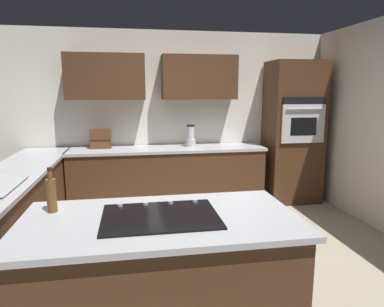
# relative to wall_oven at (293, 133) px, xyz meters

# --- Properties ---
(ground_plane) EXTENTS (14.00, 14.00, 0.00)m
(ground_plane) POSITION_rel_wall_oven_xyz_m (1.85, 1.72, -1.08)
(ground_plane) COLOR #9E937F
(wall_back) EXTENTS (6.00, 0.44, 2.60)m
(wall_back) POSITION_rel_wall_oven_xyz_m (1.91, -0.33, 0.36)
(wall_back) COLOR white
(wall_back) RESTS_ON ground
(lower_cabinets_back) EXTENTS (2.80, 0.60, 0.86)m
(lower_cabinets_back) POSITION_rel_wall_oven_xyz_m (1.95, -0.00, -0.65)
(lower_cabinets_back) COLOR #472B19
(lower_cabinets_back) RESTS_ON ground
(countertop_back) EXTENTS (2.84, 0.64, 0.04)m
(countertop_back) POSITION_rel_wall_oven_xyz_m (1.95, -0.00, -0.20)
(countertop_back) COLOR #B2B2B7
(countertop_back) RESTS_ON lower_cabinets_back
(lower_cabinets_side) EXTENTS (0.60, 2.90, 0.86)m
(lower_cabinets_side) POSITION_rel_wall_oven_xyz_m (3.67, 1.17, -0.65)
(lower_cabinets_side) COLOR #472B19
(lower_cabinets_side) RESTS_ON ground
(countertop_side) EXTENTS (0.64, 2.94, 0.04)m
(countertop_side) POSITION_rel_wall_oven_xyz_m (3.67, 1.17, -0.20)
(countertop_side) COLOR #B2B2B7
(countertop_side) RESTS_ON lower_cabinets_side
(island_base) EXTENTS (1.75, 0.87, 0.86)m
(island_base) POSITION_rel_wall_oven_xyz_m (2.28, 2.78, -0.65)
(island_base) COLOR #472B19
(island_base) RESTS_ON ground
(island_top) EXTENTS (1.83, 0.95, 0.04)m
(island_top) POSITION_rel_wall_oven_xyz_m (2.28, 2.78, -0.20)
(island_top) COLOR #B2B2B7
(island_top) RESTS_ON island_base
(wall_oven) EXTENTS (0.80, 0.66, 2.16)m
(wall_oven) POSITION_rel_wall_oven_xyz_m (0.00, 0.00, 0.00)
(wall_oven) COLOR #472B19
(wall_oven) RESTS_ON ground
(cooktop) EXTENTS (0.76, 0.56, 0.03)m
(cooktop) POSITION_rel_wall_oven_xyz_m (2.28, 2.77, -0.17)
(cooktop) COLOR black
(cooktop) RESTS_ON island_top
(blender) EXTENTS (0.15, 0.15, 0.33)m
(blender) POSITION_rel_wall_oven_xyz_m (1.60, -0.05, -0.04)
(blender) COLOR silver
(blender) RESTS_ON countertop_back
(spice_rack) EXTENTS (0.29, 0.11, 0.30)m
(spice_rack) POSITION_rel_wall_oven_xyz_m (2.90, -0.08, -0.03)
(spice_rack) COLOR brown
(spice_rack) RESTS_ON countertop_back
(oil_bottle) EXTENTS (0.07, 0.07, 0.31)m
(oil_bottle) POSITION_rel_wall_oven_xyz_m (3.00, 2.55, -0.05)
(oil_bottle) COLOR brown
(oil_bottle) RESTS_ON island_top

